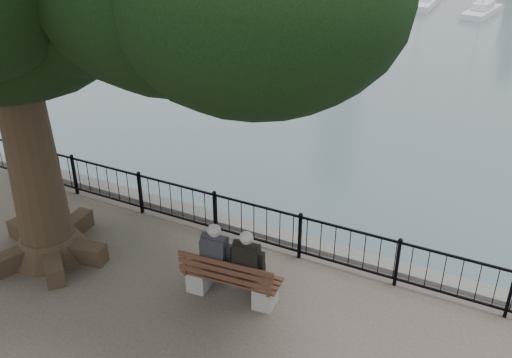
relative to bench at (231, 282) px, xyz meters
The scene contains 9 objects.
harbor 2.42m from the bench, 99.14° to the left, with size 260.00×260.00×1.20m.
railing 1.79m from the bench, 101.70° to the left, with size 22.06×0.06×1.00m.
bench is the anchor object (origin of this frame).
person_left 0.48m from the bench, 164.19° to the left, with size 0.47×0.79×1.55m.
person_right 0.51m from the bench, 22.38° to the left, with size 0.47×0.79×1.55m.
sailboat_a 22.11m from the bench, 114.69° to the left, with size 3.41×5.56×10.89m.
sailboat_e 33.92m from the bench, 106.68° to the left, with size 2.13×4.76×9.42m.
sailboat_f 33.88m from the bench, 89.77° to the left, with size 2.09×5.05×9.52m.
sailboat_h 35.53m from the bench, 96.53° to the left, with size 1.87×6.02×13.78m.
Camera 1 is at (4.59, -6.55, 6.94)m, focal length 40.00 mm.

